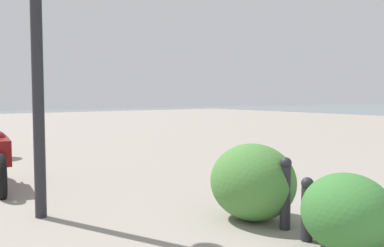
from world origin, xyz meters
TOP-DOWN VIEW (x-y plane):
  - lamppost at (5.42, 1.45)m, footprint 0.98×0.28m
  - bollard_near at (2.92, -0.55)m, footprint 0.13×0.13m
  - bollard_mid at (3.31, -0.65)m, footprint 0.13×0.13m
  - shrub_low at (3.79, -0.62)m, footprint 1.10×0.99m
  - shrub_round at (2.50, -0.61)m, footprint 0.91×0.82m

SIDE VIEW (x-z plane):
  - bollard_near at x=2.92m, z-range 0.02..0.69m
  - shrub_round at x=2.50m, z-range 0.00..0.77m
  - bollard_mid at x=3.31m, z-range 0.02..0.84m
  - shrub_low at x=3.79m, z-range 0.00..0.93m
  - lamppost at x=5.42m, z-range 0.65..4.40m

